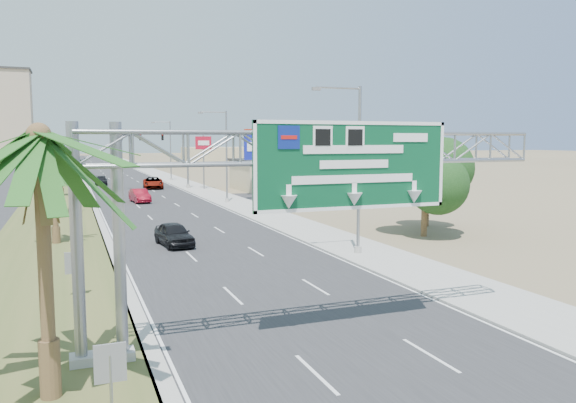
{
  "coord_description": "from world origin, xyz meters",
  "views": [
    {
      "loc": [
        -8.52,
        -7.45,
        6.86
      ],
      "look_at": [
        0.3,
        15.15,
        4.2
      ],
      "focal_mm": 35.0,
      "sensor_mm": 36.0,
      "label": 1
    }
  ],
  "objects_px": {
    "sign_gantry": "(307,164)",
    "car_right_lane": "(153,183)",
    "car_far": "(101,181)",
    "car_mid_lane": "(140,196)",
    "signal_mast": "(173,155)",
    "car_left_lane": "(174,234)",
    "pole_sign_blue": "(253,149)",
    "pole_sign_red_near": "(252,143)",
    "palm_near": "(39,137)",
    "pole_sign_red_far": "(203,147)",
    "store_building": "(300,175)"
  },
  "relations": [
    {
      "from": "sign_gantry",
      "to": "car_right_lane",
      "type": "distance_m",
      "value": 63.83
    },
    {
      "from": "sign_gantry",
      "to": "car_far",
      "type": "bearing_deg",
      "value": 92.33
    },
    {
      "from": "car_mid_lane",
      "to": "car_right_lane",
      "type": "xyz_separation_m",
      "value": [
        3.88,
        17.59,
        0.07
      ]
    },
    {
      "from": "sign_gantry",
      "to": "signal_mast",
      "type": "distance_m",
      "value": 62.37
    },
    {
      "from": "car_left_lane",
      "to": "car_mid_lane",
      "type": "relative_size",
      "value": 0.97
    },
    {
      "from": "sign_gantry",
      "to": "pole_sign_blue",
      "type": "bearing_deg",
      "value": 74.57
    },
    {
      "from": "car_left_lane",
      "to": "car_mid_lane",
      "type": "distance_m",
      "value": 27.04
    },
    {
      "from": "sign_gantry",
      "to": "car_left_lane",
      "type": "bearing_deg",
      "value": 93.85
    },
    {
      "from": "car_left_lane",
      "to": "pole_sign_red_near",
      "type": "relative_size",
      "value": 0.53
    },
    {
      "from": "sign_gantry",
      "to": "pole_sign_blue",
      "type": "relative_size",
      "value": 2.14
    },
    {
      "from": "car_left_lane",
      "to": "car_far",
      "type": "xyz_separation_m",
      "value": [
        -1.69,
        54.1,
        -0.1
      ]
    },
    {
      "from": "car_far",
      "to": "car_mid_lane",
      "type": "bearing_deg",
      "value": -81.15
    },
    {
      "from": "sign_gantry",
      "to": "car_mid_lane",
      "type": "xyz_separation_m",
      "value": [
        -0.33,
        45.93,
        -5.31
      ]
    },
    {
      "from": "car_right_lane",
      "to": "palm_near",
      "type": "bearing_deg",
      "value": -94.09
    },
    {
      "from": "pole_sign_red_near",
      "to": "pole_sign_blue",
      "type": "distance_m",
      "value": 5.45
    },
    {
      "from": "car_right_lane",
      "to": "pole_sign_red_far",
      "type": "height_order",
      "value": "pole_sign_red_far"
    },
    {
      "from": "car_left_lane",
      "to": "pole_sign_blue",
      "type": "distance_m",
      "value": 28.28
    },
    {
      "from": "palm_near",
      "to": "pole_sign_red_far",
      "type": "xyz_separation_m",
      "value": [
        18.2,
        61.82,
        -0.99
      ]
    },
    {
      "from": "car_right_lane",
      "to": "store_building",
      "type": "bearing_deg",
      "value": -14.85
    },
    {
      "from": "sign_gantry",
      "to": "palm_near",
      "type": "relative_size",
      "value": 2.01
    },
    {
      "from": "car_mid_lane",
      "to": "pole_sign_blue",
      "type": "relative_size",
      "value": 0.58
    },
    {
      "from": "pole_sign_red_near",
      "to": "sign_gantry",
      "type": "bearing_deg",
      "value": -105.64
    },
    {
      "from": "store_building",
      "to": "pole_sign_red_near",
      "type": "xyz_separation_m",
      "value": [
        -9.48,
        -7.55,
        4.57
      ]
    },
    {
      "from": "car_far",
      "to": "car_left_lane",
      "type": "bearing_deg",
      "value": -84.91
    },
    {
      "from": "car_right_lane",
      "to": "pole_sign_blue",
      "type": "distance_m",
      "value": 22.4
    },
    {
      "from": "pole_sign_red_near",
      "to": "car_mid_lane",
      "type": "bearing_deg",
      "value": -169.44
    },
    {
      "from": "car_right_lane",
      "to": "car_far",
      "type": "xyz_separation_m",
      "value": [
        -6.51,
        9.48,
        -0.16
      ]
    },
    {
      "from": "palm_near",
      "to": "pole_sign_red_near",
      "type": "bearing_deg",
      "value": 66.7
    },
    {
      "from": "sign_gantry",
      "to": "pole_sign_red_near",
      "type": "distance_m",
      "value": 50.39
    },
    {
      "from": "store_building",
      "to": "car_right_lane",
      "type": "relative_size",
      "value": 3.06
    },
    {
      "from": "car_mid_lane",
      "to": "pole_sign_blue",
      "type": "distance_m",
      "value": 13.55
    },
    {
      "from": "pole_sign_blue",
      "to": "sign_gantry",
      "type": "bearing_deg",
      "value": -105.43
    },
    {
      "from": "store_building",
      "to": "car_far",
      "type": "bearing_deg",
      "value": 146.96
    },
    {
      "from": "palm_near",
      "to": "pole_sign_blue",
      "type": "xyz_separation_m",
      "value": [
        20.11,
        45.3,
        -1.12
      ]
    },
    {
      "from": "store_building",
      "to": "pole_sign_blue",
      "type": "height_order",
      "value": "pole_sign_blue"
    },
    {
      "from": "signal_mast",
      "to": "car_right_lane",
      "type": "bearing_deg",
      "value": 151.29
    },
    {
      "from": "store_building",
      "to": "pole_sign_red_far",
      "type": "distance_m",
      "value": 14.11
    },
    {
      "from": "car_far",
      "to": "palm_near",
      "type": "bearing_deg",
      "value": -90.65
    },
    {
      "from": "car_far",
      "to": "pole_sign_red_near",
      "type": "height_order",
      "value": "pole_sign_red_near"
    },
    {
      "from": "palm_near",
      "to": "car_far",
      "type": "bearing_deg",
      "value": 86.05
    },
    {
      "from": "signal_mast",
      "to": "car_far",
      "type": "xyz_separation_m",
      "value": [
        -9.2,
        10.96,
        -4.19
      ]
    },
    {
      "from": "sign_gantry",
      "to": "palm_near",
      "type": "xyz_separation_m",
      "value": [
        -8.14,
        -1.93,
        0.87
      ]
    },
    {
      "from": "pole_sign_red_far",
      "to": "store_building",
      "type": "bearing_deg",
      "value": -16.37
    },
    {
      "from": "palm_near",
      "to": "car_mid_lane",
      "type": "height_order",
      "value": "palm_near"
    },
    {
      "from": "car_far",
      "to": "sign_gantry",
      "type": "bearing_deg",
      "value": -84.38
    },
    {
      "from": "pole_sign_red_near",
      "to": "pole_sign_red_far",
      "type": "distance_m",
      "value": 11.92
    },
    {
      "from": "pole_sign_blue",
      "to": "car_right_lane",
      "type": "bearing_deg",
      "value": 112.69
    },
    {
      "from": "palm_near",
      "to": "car_right_lane",
      "type": "xyz_separation_m",
      "value": [
        11.69,
        65.44,
        -6.11
      ]
    },
    {
      "from": "palm_near",
      "to": "car_mid_lane",
      "type": "bearing_deg",
      "value": 80.74
    },
    {
      "from": "signal_mast",
      "to": "pole_sign_blue",
      "type": "bearing_deg",
      "value": -72.92
    }
  ]
}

